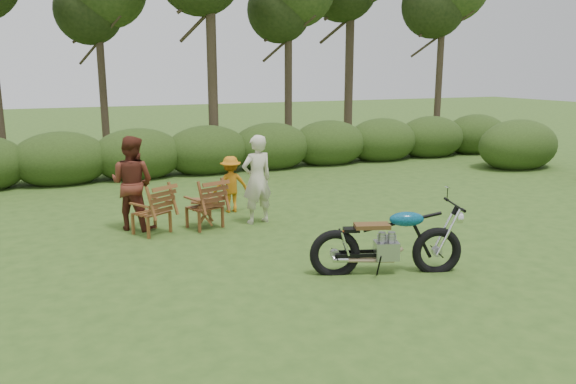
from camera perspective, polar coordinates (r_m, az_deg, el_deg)
name	(u,v)px	position (r m, az deg, el deg)	size (l,w,h in m)	color
ground	(368,271)	(8.67, 8.13, -7.99)	(80.00, 80.00, 0.00)	#2E4C19
tree_line	(214,40)	(17.33, -7.55, 15.03)	(22.52, 11.62, 8.14)	#33261C
motorcycle	(385,272)	(8.67, 9.86, -8.05)	(2.17, 0.83, 1.24)	#0D7EAD
lawn_chair_right	(205,227)	(10.98, -8.42, -3.58)	(0.66, 0.66, 0.97)	#5B3016
lawn_chair_left	(152,233)	(10.79, -13.62, -4.09)	(0.65, 0.65, 0.95)	#5C3617
side_table	(205,214)	(10.92, -8.38, -2.19)	(0.53, 0.44, 0.55)	brown
cup	(207,197)	(10.88, -8.24, -0.51)	(0.12, 0.12, 0.09)	beige
adult_a	(257,223)	(11.21, -3.12, -3.12)	(0.64, 0.42, 1.76)	beige
adult_b	(135,228)	(11.19, -15.28, -3.60)	(0.87, 0.68, 1.79)	#592519
child	(231,212)	(12.10, -5.76, -1.99)	(0.78, 0.45, 1.20)	#B96B11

